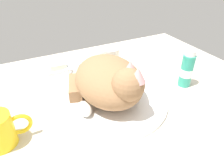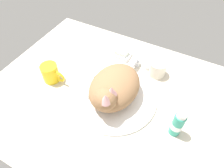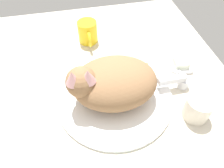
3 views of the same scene
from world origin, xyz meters
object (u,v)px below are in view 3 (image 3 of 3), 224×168
at_px(rinse_cup, 198,108).
at_px(soap_bar, 180,61).
at_px(faucet, 180,82).
at_px(coffee_mug, 88,32).
at_px(cat, 111,82).

relative_size(rinse_cup, soap_bar, 1.23).
xyz_separation_m(faucet, coffee_mug, (-0.30, -0.25, 0.02)).
bearing_deg(cat, soap_bar, 108.30).
distance_m(coffee_mug, rinse_cup, 0.48).
bearing_deg(soap_bar, faucet, -25.78).
distance_m(faucet, coffee_mug, 0.39).
xyz_separation_m(coffee_mug, soap_bar, (0.21, 0.29, -0.02)).
relative_size(faucet, coffee_mug, 1.27).
height_order(faucet, soap_bar, faucet).
height_order(cat, coffee_mug, cat).
bearing_deg(cat, rinse_cup, 63.63).
height_order(rinse_cup, soap_bar, rinse_cup).
height_order(cat, rinse_cup, cat).
relative_size(coffee_mug, rinse_cup, 1.53).
xyz_separation_m(rinse_cup, soap_bar, (-0.20, 0.04, -0.01)).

